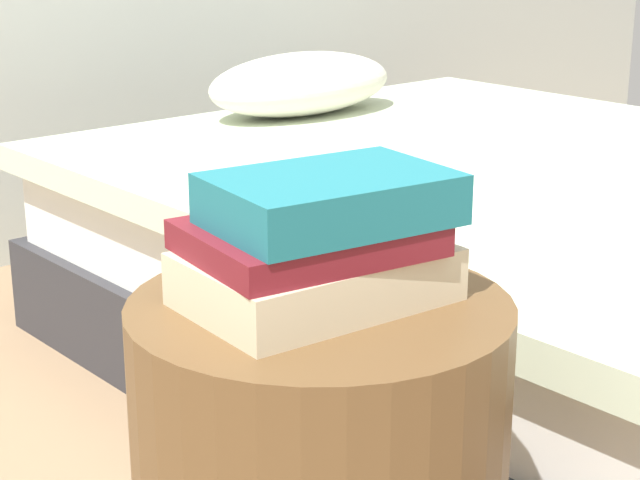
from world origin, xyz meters
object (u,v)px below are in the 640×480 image
bed (537,269)px  book_cream (316,277)px  book_maroon (308,238)px  book_teal (330,199)px

bed → book_cream: bearing=-154.4°
book_maroon → book_teal: 0.05m
book_teal → book_cream: bearing=128.6°
book_cream → book_maroon: bearing=166.7°
bed → book_teal: size_ratio=8.16×
book_cream → book_maroon: (-0.01, 0.00, 0.05)m
bed → book_maroon: (-1.08, -0.53, 0.41)m
book_cream → bed: bearing=30.2°
book_cream → book_teal: bearing=-55.4°
bed → book_cream: 1.25m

